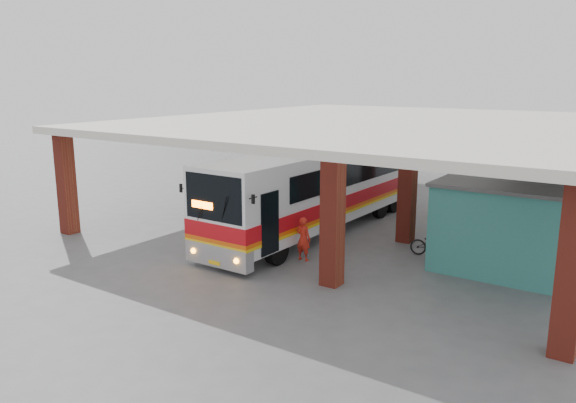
{
  "coord_description": "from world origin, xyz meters",
  "views": [
    {
      "loc": [
        11.6,
        -17.99,
        6.57
      ],
      "look_at": [
        -0.78,
        0.0,
        1.75
      ],
      "focal_mm": 35.0,
      "sensor_mm": 36.0,
      "label": 1
    }
  ],
  "objects_px": {
    "pedestrian": "(303,239)",
    "red_chair": "(483,219)",
    "coach_bus": "(316,189)",
    "motorcycle": "(434,245)"
  },
  "relations": [
    {
      "from": "pedestrian",
      "to": "red_chair",
      "type": "xyz_separation_m",
      "value": [
        4.14,
        8.41,
        -0.43
      ]
    },
    {
      "from": "red_chair",
      "to": "pedestrian",
      "type": "bearing_deg",
      "value": -123.57
    },
    {
      "from": "motorcycle",
      "to": "red_chair",
      "type": "bearing_deg",
      "value": -12.52
    },
    {
      "from": "coach_bus",
      "to": "pedestrian",
      "type": "distance_m",
      "value": 4.15
    },
    {
      "from": "coach_bus",
      "to": "red_chair",
      "type": "xyz_separation_m",
      "value": [
        5.83,
        4.78,
        -1.53
      ]
    },
    {
      "from": "coach_bus",
      "to": "pedestrian",
      "type": "xyz_separation_m",
      "value": [
        1.69,
        -3.63,
        -1.1
      ]
    },
    {
      "from": "motorcycle",
      "to": "pedestrian",
      "type": "relative_size",
      "value": 1.11
    },
    {
      "from": "motorcycle",
      "to": "red_chair",
      "type": "distance_m",
      "value": 5.3
    },
    {
      "from": "pedestrian",
      "to": "red_chair",
      "type": "distance_m",
      "value": 9.39
    },
    {
      "from": "coach_bus",
      "to": "pedestrian",
      "type": "bearing_deg",
      "value": -64.69
    }
  ]
}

